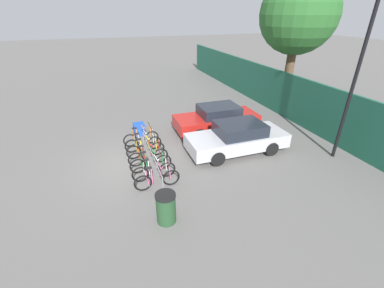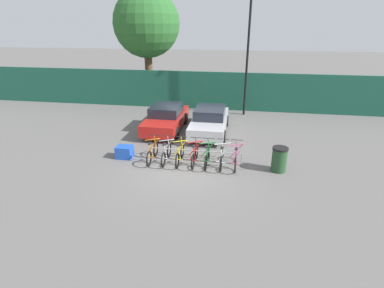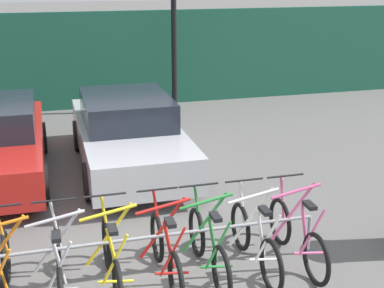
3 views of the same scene
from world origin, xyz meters
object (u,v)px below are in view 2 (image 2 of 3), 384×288
Objects in this scene: bike_rack at (194,152)px; bicycle_silver at (166,154)px; bicycle_yellow at (180,155)px; car_red at (166,118)px; bicycle_white at (222,157)px; cargo_crate at (125,152)px; tree_behind_hoarding at (147,24)px; bicycle_pink at (236,158)px; trash_bin at (279,159)px; bicycle_orange at (152,153)px; lamp_post at (248,51)px; bicycle_red at (195,156)px; bicycle_green at (207,156)px; car_silver at (210,121)px.

bike_rack is 1.20m from bicycle_silver.
bicycle_yellow is 4.48m from car_red.
bicycle_white is 4.37m from cargo_crate.
cargo_crate is (-0.93, -4.06, -0.42)m from car_red.
tree_behind_hoarding reaches higher than bicycle_white.
bike_rack is 1.82m from bicycle_pink.
trash_bin is (4.14, -0.10, 0.14)m from bicycle_yellow.
bicycle_white is 1.66× the size of trash_bin.
car_red is (-0.40, 4.16, 0.31)m from bicycle_orange.
bicycle_white is at bearing -6.92° from bike_rack.
bicycle_silver is 0.23× the size of lamp_post.
bicycle_red is at bearing -3.90° from bicycle_yellow.
bicycle_green is at bearing 0.93° from bicycle_orange.
bicycle_white is 0.23× the size of lamp_post.
bicycle_white is at bearing 0.93° from bicycle_orange.
bike_rack is at bearing 176.02° from trash_bin.
bicycle_pink reaches higher than bike_rack.
bicycle_yellow is at bearing 177.14° from bicycle_pink.
bike_rack is 2.43× the size of bicycle_white.
lamp_post is at bearing 100.17° from trash_bin.
trash_bin is at bearing -5.27° from bicycle_yellow.
car_red reaches higher than bicycle_green.
cargo_crate is 12.09m from tree_behind_hoarding.
bicycle_yellow is at bearing 0.93° from bicycle_orange.
bike_rack is at bearing -105.06° from lamp_post.
car_red reaches higher than bike_rack.
bicycle_white is at bearing 0.44° from bicycle_red.
bike_rack is at bearing 6.24° from bicycle_silver.
bicycle_pink is 1.66× the size of trash_bin.
bicycle_silver is (-1.19, -0.15, -0.11)m from bike_rack.
lamp_post is at bearing -21.07° from tree_behind_hoarding.
bicycle_silver is 0.38× the size of car_red.
car_red is (-2.82, 4.16, 0.31)m from bicycle_green.
car_red is at bearing 118.87° from bike_rack.
bicycle_silver is 0.60m from bicycle_yellow.
car_silver is (-0.97, 4.07, 0.31)m from bicycle_white.
bike_rack is 0.64m from bicycle_green.
bicycle_orange is 1.66× the size of trash_bin.
car_red is at bearing 107.48° from bicycle_yellow.
bicycle_yellow is 1.00× the size of bicycle_pink.
bike_rack is 3.56m from trash_bin.
bicycle_orange is 2.44× the size of cargo_crate.
tree_behind_hoarding reaches higher than lamp_post.
bike_rack is 4.58m from car_red.
bicycle_yellow is 1.66× the size of trash_bin.
bicycle_red is at bearing -64.91° from bike_rack.
car_silver is (1.44, 4.07, 0.31)m from bicycle_silver.
tree_behind_hoarding is (-2.95, 6.61, 4.89)m from car_red.
bicycle_red is 0.38× the size of car_red.
bicycle_white is at bearing 177.14° from bicycle_pink.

